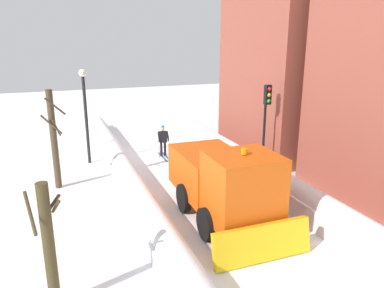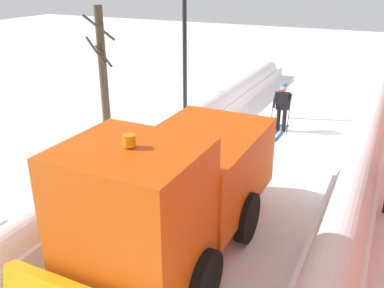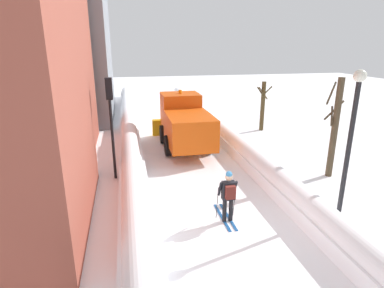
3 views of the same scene
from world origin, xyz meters
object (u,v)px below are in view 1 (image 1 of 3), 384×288
object	(u,v)px
bare_tree_mid	(49,245)
traffic_light_pole	(266,113)
skier	(163,139)
bare_tree_near	(54,139)
plow_truck	(224,182)
street_lamp	(85,104)

from	to	relation	value
bare_tree_mid	traffic_light_pole	bearing A→B (deg)	-147.20
skier	traffic_light_pole	xyz separation A→B (m)	(-3.74, 4.57, 2.07)
skier	bare_tree_near	xyz separation A→B (m)	(5.67, 2.77, 1.25)
traffic_light_pole	bare_tree_near	xyz separation A→B (m)	(9.41, -1.79, -0.82)
plow_truck	traffic_light_pole	world-z (taller)	traffic_light_pole
plow_truck	bare_tree_near	world-z (taller)	bare_tree_near
plow_truck	bare_tree_near	size ratio (longest dim) A/B	1.37
skier	bare_tree_near	bearing A→B (deg)	26.09
skier	bare_tree_mid	distance (m)	12.34
skier	bare_tree_mid	bearing A→B (deg)	61.23
traffic_light_pole	street_lamp	world-z (taller)	street_lamp
street_lamp	bare_tree_near	distance (m)	3.57
skier	bare_tree_mid	xyz separation A→B (m)	(5.93, 10.80, 0.72)
plow_truck	skier	world-z (taller)	plow_truck
bare_tree_near	skier	bearing A→B (deg)	-153.91
skier	street_lamp	distance (m)	4.58
plow_truck	bare_tree_near	distance (m)	7.75
traffic_light_pole	bare_tree_near	bearing A→B (deg)	-10.80
skier	bare_tree_near	world-z (taller)	bare_tree_near
skier	bare_tree_mid	size ratio (longest dim) A/B	0.55
skier	street_lamp	xyz separation A→B (m)	(4.03, -0.27, 2.16)
traffic_light_pole	bare_tree_mid	world-z (taller)	traffic_light_pole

